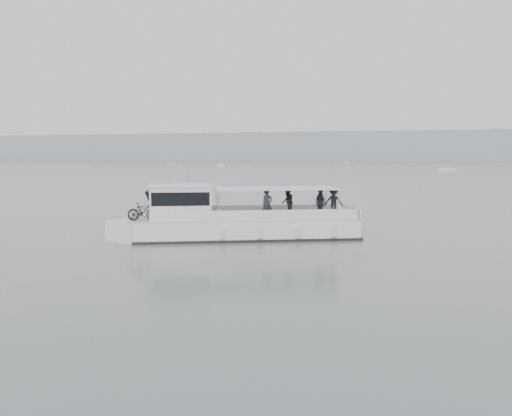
% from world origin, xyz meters
% --- Properties ---
extents(ground, '(1400.00, 1400.00, 0.00)m').
position_xyz_m(ground, '(0.00, 0.00, 0.00)').
color(ground, slate).
rests_on(ground, ground).
extents(headland, '(1400.00, 90.00, 28.00)m').
position_xyz_m(headland, '(0.00, 560.00, 14.00)').
color(headland, '#939EA8').
rests_on(headland, ground).
extents(tour_boat, '(12.43, 7.67, 5.43)m').
position_xyz_m(tour_boat, '(3.64, 2.56, 0.89)').
color(tour_boat, white).
rests_on(tour_boat, ground).
extents(moored_fleet, '(411.81, 360.93, 10.02)m').
position_xyz_m(moored_fleet, '(8.01, 178.57, 0.36)').
color(moored_fleet, white).
rests_on(moored_fleet, ground).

